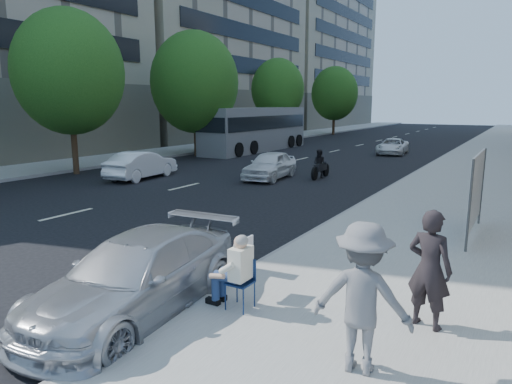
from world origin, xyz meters
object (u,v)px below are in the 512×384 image
Objects in this scene: white_sedan_mid at (141,165)px; pedestrian_woman at (429,269)px; white_sedan_far at (393,146)px; motorcycle at (320,165)px; protest_banner at (476,190)px; parked_sedan at (137,276)px; white_sedan_near at (270,165)px; seated_protester at (235,266)px; bus at (256,129)px; jogger at (362,298)px.

pedestrian_woman is at bearing 142.86° from white_sedan_mid.
motorcycle is (-0.17, -12.95, 0.07)m from white_sedan_far.
motorcycle is at bearing -96.18° from white_sedan_far.
protest_banner reaches higher than motorcycle.
pedestrian_woman is 0.62× the size of protest_banner.
parked_sedan is 14.78m from white_sedan_near.
white_sedan_near is (-9.58, 12.10, -0.42)m from pedestrian_woman.
white_sedan_near is 6.27m from white_sedan_mid.
seated_protester reaches higher than white_sedan_far.
parked_sedan is at bearing 128.29° from white_sedan_mid.
bus reaches higher than seated_protester.
jogger is 28.90m from white_sedan_far.
jogger is at bearing -4.63° from parked_sedan.
bus is (-17.19, 23.54, 0.54)m from pedestrian_woman.
protest_banner is at bearing -46.04° from bus.
jogger is at bearing 137.42° from white_sedan_mid.
white_sedan_far is at bearing 99.16° from seated_protester.
pedestrian_woman is 0.41× the size of parked_sedan.
bus is at bearing 117.48° from white_sedan_near.
jogger is at bearing -94.33° from protest_banner.
white_sedan_near reaches higher than white_sedan_mid.
parked_sedan is at bearing -75.84° from white_sedan_near.
motorcycle is (-7.58, 7.61, -0.76)m from protest_banner.
protest_banner is 0.25× the size of bus.
white_sedan_mid is at bearing -18.13° from pedestrian_woman.
jogger is 7.54m from protest_banner.
bus is at bearing 130.68° from motorcycle.
jogger is at bearing -62.83° from white_sedan_near.
white_sedan_far is (-4.40, 27.33, -0.31)m from seated_protester.
jogger is at bearing -56.80° from bus.
white_sedan_mid is (-12.05, 9.91, -0.21)m from seated_protester.
protest_banner is 1.50× the size of motorcycle.
white_sedan_mid is 1.00× the size of white_sedan_far.
motorcycle is (7.47, 4.47, -0.03)m from white_sedan_mid.
jogger is 0.43× the size of parked_sedan.
seated_protester is at bearing 134.29° from white_sedan_mid.
parked_sedan is (-4.45, -1.75, -0.42)m from pedestrian_woman.
bus is (-14.23, 24.49, 0.76)m from seated_protester.
bus reaches higher than jogger.
bus reaches higher than motorcycle.
pedestrian_woman is 0.92× the size of motorcycle.
seated_protester is at bearing 22.96° from parked_sedan.
white_sedan_far is 1.98× the size of motorcycle.
seated_protester is 0.64× the size of motorcycle.
jogger is 0.51× the size of white_sedan_near.
protest_banner is at bearing -77.83° from pedestrian_woman.
jogger is at bearing 85.83° from pedestrian_woman.
white_sedan_far is (-7.36, 26.38, -0.53)m from pedestrian_woman.
white_sedan_near is 14.45m from white_sedan_far.
white_sedan_near is at bearing -156.24° from white_sedan_mid.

